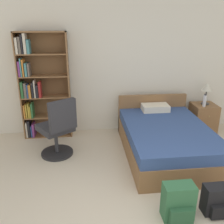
# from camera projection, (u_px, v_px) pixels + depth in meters

# --- Properties ---
(wall_back) EXTENTS (9.00, 0.06, 2.60)m
(wall_back) POSITION_uv_depth(u_px,v_px,m) (120.00, 66.00, 4.78)
(wall_back) COLOR silver
(wall_back) RESTS_ON ground_plane
(bookshelf) EXTENTS (0.89, 0.28, 1.95)m
(bookshelf) POSITION_uv_depth(u_px,v_px,m) (39.00, 86.00, 4.56)
(bookshelf) COLOR brown
(bookshelf) RESTS_ON ground_plane
(bed) EXTENTS (1.34, 1.98, 0.76)m
(bed) POSITION_uv_depth(u_px,v_px,m) (165.00, 138.00, 4.19)
(bed) COLOR brown
(bed) RESTS_ON ground_plane
(office_chair) EXTENTS (0.70, 0.72, 1.01)m
(office_chair) POSITION_uv_depth(u_px,v_px,m) (58.00, 130.00, 3.98)
(office_chair) COLOR #232326
(office_chair) RESTS_ON ground_plane
(nightstand) EXTENTS (0.46, 0.47, 0.56)m
(nightstand) POSITION_uv_depth(u_px,v_px,m) (203.00, 118.00, 5.02)
(nightstand) COLOR brown
(nightstand) RESTS_ON ground_plane
(table_lamp) EXTENTS (0.21, 0.21, 0.42)m
(table_lamp) POSITION_uv_depth(u_px,v_px,m) (207.00, 88.00, 4.84)
(table_lamp) COLOR #333333
(table_lamp) RESTS_ON nightstand
(water_bottle) EXTENTS (0.06, 0.06, 0.25)m
(water_bottle) POSITION_uv_depth(u_px,v_px,m) (205.00, 101.00, 4.77)
(water_bottle) COLOR silver
(water_bottle) RESTS_ON nightstand
(backpack_black) EXTENTS (0.32, 0.24, 0.36)m
(backpack_black) POSITION_uv_depth(u_px,v_px,m) (217.00, 201.00, 2.87)
(backpack_black) COLOR black
(backpack_black) RESTS_ON ground_plane
(backpack_green) EXTENTS (0.35, 0.26, 0.43)m
(backpack_green) POSITION_uv_depth(u_px,v_px,m) (178.00, 203.00, 2.78)
(backpack_green) COLOR #2D603D
(backpack_green) RESTS_ON ground_plane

